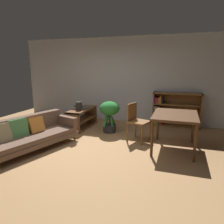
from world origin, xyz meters
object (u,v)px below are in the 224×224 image
at_px(fabric_couch, 28,134).
at_px(open_laptop, 82,107).
at_px(dining_chair_near, 136,120).
at_px(potted_floor_plant, 109,112).
at_px(bookshelf, 173,110).
at_px(media_console, 82,118).
at_px(desk_speaker, 79,106).
at_px(dining_table, 175,118).

height_order(fabric_couch, open_laptop, fabric_couch).
relative_size(open_laptop, dining_chair_near, 0.47).
distance_m(fabric_couch, open_laptop, 2.03).
distance_m(potted_floor_plant, bookshelf, 2.02).
relative_size(media_console, open_laptop, 2.84).
height_order(open_laptop, desk_speaker, desk_speaker).
xyz_separation_m(fabric_couch, dining_table, (3.02, 1.00, 0.36)).
distance_m(open_laptop, desk_speaker, 0.35).
relative_size(media_console, potted_floor_plant, 1.41).
distance_m(open_laptop, bookshelf, 2.74).
height_order(media_console, open_laptop, open_laptop).
xyz_separation_m(potted_floor_plant, dining_chair_near, (0.83, -0.42, -0.03)).
xyz_separation_m(fabric_couch, bookshelf, (2.92, 2.90, 0.16)).
bearing_deg(media_console, fabric_couch, -101.25).
relative_size(media_console, bookshelf, 0.88).
distance_m(media_console, potted_floor_plant, 0.96).
bearing_deg(fabric_couch, open_laptop, 80.28).
distance_m(fabric_couch, desk_speaker, 1.74).
distance_m(fabric_couch, bookshelf, 4.12).
height_order(desk_speaker, dining_chair_near, dining_chair_near).
bearing_deg(media_console, dining_chair_near, -18.25).
bearing_deg(desk_speaker, media_console, 95.61).
bearing_deg(dining_chair_near, potted_floor_plant, 153.50).
distance_m(media_console, desk_speaker, 0.47).
bearing_deg(potted_floor_plant, dining_table, -22.43).
height_order(media_console, dining_chair_near, dining_chair_near).
bearing_deg(fabric_couch, bookshelf, 44.87).
xyz_separation_m(open_laptop, bookshelf, (2.58, 0.92, -0.09)).
distance_m(open_laptop, dining_table, 2.86).
bearing_deg(potted_floor_plant, open_laptop, 164.43).
xyz_separation_m(fabric_couch, dining_chair_near, (2.12, 1.30, 0.18)).
xyz_separation_m(desk_speaker, dining_table, (2.63, -0.65, 0.02)).
relative_size(fabric_couch, dining_table, 1.86).
distance_m(fabric_couch, dining_chair_near, 2.49).
xyz_separation_m(dining_table, dining_chair_near, (-0.90, 0.30, -0.18)).
height_order(potted_floor_plant, dining_chair_near, dining_chair_near).
bearing_deg(desk_speaker, dining_table, -13.95).
distance_m(media_console, bookshelf, 2.75).
relative_size(fabric_couch, potted_floor_plant, 2.57).
xyz_separation_m(open_laptop, potted_floor_plant, (0.94, -0.26, -0.03)).
distance_m(desk_speaker, bookshelf, 2.82).
distance_m(dining_chair_near, bookshelf, 1.79).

